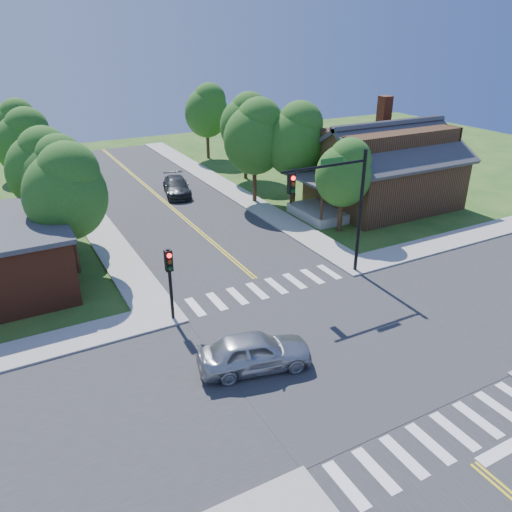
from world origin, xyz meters
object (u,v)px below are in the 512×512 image
signal_pole_nw (170,272)px  car_dgrey (177,187)px  signal_mast_ne (337,197)px  car_silver (255,352)px  house_ne (385,164)px

signal_pole_nw → car_dgrey: signal_pole_nw is taller
signal_mast_ne → car_dgrey: signal_mast_ne is taller
car_silver → car_dgrey: (5.48, 24.10, -0.09)m
signal_pole_nw → car_silver: (1.70, -5.20, -1.85)m
house_ne → signal_mast_ne: bearing=-142.3°
house_ne → car_dgrey: size_ratio=2.46×
house_ne → car_silver: bearing=-143.9°
car_dgrey → signal_mast_ne: bearing=-69.7°
car_silver → car_dgrey: car_silver is taller
signal_mast_ne → car_silver: 10.22m
house_ne → car_silver: house_ne is taller
car_dgrey → signal_pole_nw: bearing=-97.5°
signal_mast_ne → house_ne: signal_mast_ne is taller
signal_mast_ne → car_dgrey: size_ratio=1.36×
signal_pole_nw → car_silver: signal_pole_nw is taller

